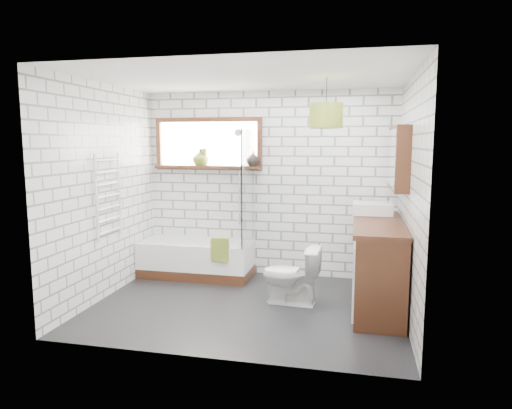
% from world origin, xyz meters
% --- Properties ---
extents(floor, '(3.40, 2.60, 0.01)m').
position_xyz_m(floor, '(0.00, 0.00, -0.01)').
color(floor, black).
rests_on(floor, ground).
extents(ceiling, '(3.40, 2.60, 0.01)m').
position_xyz_m(ceiling, '(0.00, 0.00, 2.50)').
color(ceiling, white).
rests_on(ceiling, ground).
extents(wall_back, '(3.40, 0.01, 2.50)m').
position_xyz_m(wall_back, '(0.00, 1.30, 1.25)').
color(wall_back, white).
rests_on(wall_back, ground).
extents(wall_front, '(3.40, 0.01, 2.50)m').
position_xyz_m(wall_front, '(0.00, -1.30, 1.25)').
color(wall_front, white).
rests_on(wall_front, ground).
extents(wall_left, '(0.01, 2.60, 2.50)m').
position_xyz_m(wall_left, '(-1.70, 0.00, 1.25)').
color(wall_left, white).
rests_on(wall_left, ground).
extents(wall_right, '(0.01, 2.60, 2.50)m').
position_xyz_m(wall_right, '(1.70, 0.00, 1.25)').
color(wall_right, white).
rests_on(wall_right, ground).
extents(window, '(1.52, 0.16, 0.68)m').
position_xyz_m(window, '(-0.85, 1.26, 1.80)').
color(window, '#32180E').
rests_on(window, wall_back).
extents(towel_radiator, '(0.06, 0.52, 1.00)m').
position_xyz_m(towel_radiator, '(-1.66, 0.00, 1.20)').
color(towel_radiator, white).
rests_on(towel_radiator, wall_left).
extents(mirror_cabinet, '(0.16, 1.20, 0.70)m').
position_xyz_m(mirror_cabinet, '(1.62, 0.60, 1.65)').
color(mirror_cabinet, '#32180E').
rests_on(mirror_cabinet, wall_right).
extents(shower_riser, '(0.02, 0.02, 1.30)m').
position_xyz_m(shower_riser, '(-0.40, 1.26, 1.35)').
color(shower_riser, silver).
rests_on(shower_riser, wall_back).
extents(bathtub, '(1.50, 0.66, 0.49)m').
position_xyz_m(bathtub, '(-0.94, 0.97, 0.24)').
color(bathtub, white).
rests_on(bathtub, floor).
extents(shower_screen, '(0.02, 0.72, 1.50)m').
position_xyz_m(shower_screen, '(-0.21, 0.97, 1.24)').
color(shower_screen, white).
rests_on(shower_screen, bathtub).
extents(towel_green, '(0.22, 0.06, 0.31)m').
position_xyz_m(towel_green, '(-0.50, 0.64, 0.47)').
color(towel_green, olive).
rests_on(towel_green, bathtub).
extents(towel_beige, '(0.20, 0.05, 0.26)m').
position_xyz_m(towel_beige, '(-0.53, 0.64, 0.47)').
color(towel_beige, tan).
rests_on(towel_beige, bathtub).
extents(vanity, '(0.54, 1.68, 0.96)m').
position_xyz_m(vanity, '(1.43, 0.33, 0.48)').
color(vanity, '#32180E').
rests_on(vanity, floor).
extents(basin, '(0.46, 0.41, 0.14)m').
position_xyz_m(basin, '(1.37, 0.83, 1.03)').
color(basin, white).
rests_on(basin, vanity).
extents(tap, '(0.03, 0.03, 0.15)m').
position_xyz_m(tap, '(1.53, 0.83, 1.09)').
color(tap, silver).
rests_on(tap, vanity).
extents(toilet, '(0.41, 0.67, 0.66)m').
position_xyz_m(toilet, '(0.48, 0.17, 0.33)').
color(toilet, white).
rests_on(toilet, floor).
extents(vase_olive, '(0.28, 0.28, 0.23)m').
position_xyz_m(vase_olive, '(-0.95, 1.23, 1.60)').
color(vase_olive, olive).
rests_on(vase_olive, window).
extents(vase_dark, '(0.26, 0.26, 0.20)m').
position_xyz_m(vase_dark, '(-0.21, 1.23, 1.58)').
color(vase_dark, black).
rests_on(vase_dark, window).
extents(bottle, '(0.08, 0.08, 0.24)m').
position_xyz_m(bottle, '(-0.90, 1.23, 1.60)').
color(bottle, olive).
rests_on(bottle, window).
extents(pendant, '(0.35, 0.35, 0.26)m').
position_xyz_m(pendant, '(0.84, 0.13, 2.10)').
color(pendant, olive).
rests_on(pendant, ceiling).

